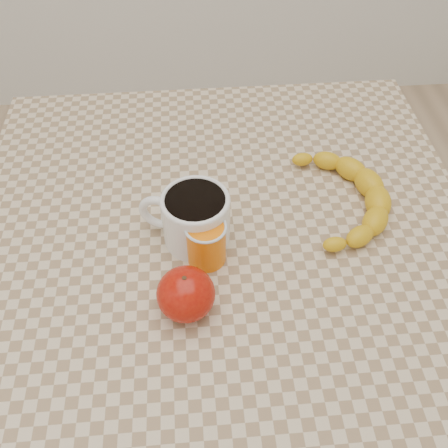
{
  "coord_description": "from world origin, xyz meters",
  "views": [
    {
      "loc": [
        -0.04,
        -0.5,
        1.34
      ],
      "look_at": [
        0.0,
        0.0,
        0.77
      ],
      "focal_mm": 40.0,
      "sensor_mm": 36.0,
      "label": 1
    }
  ],
  "objects": [
    {
      "name": "table",
      "position": [
        0.0,
        0.0,
        0.66
      ],
      "size": [
        0.8,
        0.8,
        0.75
      ],
      "color": "beige",
      "rests_on": "ground"
    },
    {
      "name": "banana",
      "position": [
        0.19,
        0.04,
        0.77
      ],
      "size": [
        0.24,
        0.3,
        0.04
      ],
      "primitive_type": null,
      "rotation": [
        0.0,
        0.0,
        -0.11
      ],
      "color": "yellow",
      "rests_on": "table"
    },
    {
      "name": "ground",
      "position": [
        0.0,
        0.0,
        0.0
      ],
      "size": [
        3.0,
        3.0,
        0.0
      ],
      "primitive_type": "plane",
      "color": "tan",
      "rests_on": "ground"
    },
    {
      "name": "orange_juice_glass",
      "position": [
        -0.03,
        -0.05,
        0.79
      ],
      "size": [
        0.06,
        0.06,
        0.07
      ],
      "color": "orange",
      "rests_on": "table"
    },
    {
      "name": "coffee_mug",
      "position": [
        -0.04,
        -0.01,
        0.8
      ],
      "size": [
        0.15,
        0.13,
        0.09
      ],
      "color": "white",
      "rests_on": "table"
    },
    {
      "name": "apple",
      "position": [
        -0.06,
        -0.13,
        0.79
      ],
      "size": [
        0.09,
        0.09,
        0.07
      ],
      "color": "#950A04",
      "rests_on": "table"
    }
  ]
}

